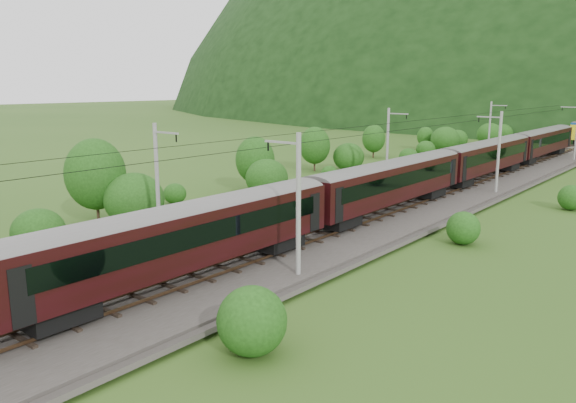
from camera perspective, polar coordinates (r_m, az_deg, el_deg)
The scene contains 14 objects.
ground at distance 36.16m, azimuth -6.75°, elevation -5.72°, with size 600.00×600.00×0.00m, color #2E5019.
railbed at distance 43.38m, azimuth 2.77°, elevation -2.48°, with size 14.00×220.00×0.30m, color #38332D.
track_left at distance 44.75m, azimuth 0.30°, elevation -1.73°, with size 2.40×220.00×0.27m.
track_right at distance 41.99m, azimuth 5.41°, elevation -2.69°, with size 2.40×220.00×0.27m.
catenary_left at distance 64.22m, azimuth 10.14°, elevation 5.95°, with size 2.54×192.28×8.00m.
catenary_right at distance 59.28m, azimuth 20.56°, elevation 4.91°, with size 2.54×192.28×8.00m.
overhead_wires at distance 42.21m, azimuth 2.86°, elevation 6.70°, with size 4.83×198.00×0.03m.
mountain_ridge at distance 354.97m, azimuth 15.30°, elevation 9.63°, with size 336.00×280.00×132.00m, color black.
train at distance 57.05m, azimuth 15.64°, elevation 3.92°, with size 2.90×138.34×5.04m.
hazard_post_near at distance 76.82m, azimuth 20.00°, elevation 3.78°, with size 0.16×0.16×1.53m, color red.
hazard_post_far at distance 71.26m, azimuth 18.60°, elevation 3.35°, with size 0.18×0.18×1.67m, color red.
signal at distance 87.89m, azimuth 19.85°, elevation 4.99°, with size 0.22×0.22×2.03m.
vegetation_left at distance 56.94m, azimuth -3.38°, elevation 3.18°, with size 12.33×147.07×6.76m.
vegetation_right at distance 37.41m, azimuth 16.56°, elevation -3.67°, with size 5.94×101.23×2.60m.
Camera 1 is at (24.91, -23.87, 10.83)m, focal length 35.00 mm.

